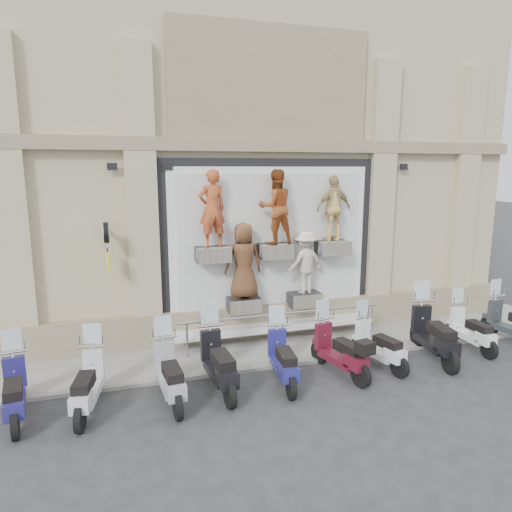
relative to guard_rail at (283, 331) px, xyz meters
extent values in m
plane|color=#2B2B2D|center=(0.00, -2.00, -0.47)|extent=(90.00, 90.00, 0.00)
cube|color=#97948F|center=(0.00, 0.10, -0.43)|extent=(16.00, 2.20, 0.08)
cube|color=black|center=(0.00, 0.96, 1.93)|extent=(5.60, 0.10, 4.30)
cube|color=white|center=(0.00, 0.90, 1.93)|extent=(5.10, 0.06, 3.90)
cube|color=white|center=(0.00, 0.86, 1.93)|extent=(4.70, 0.04, 3.60)
cube|color=white|center=(0.00, 0.55, -0.05)|extent=(5.10, 0.75, 0.10)
cube|color=#28282B|center=(-1.55, 0.59, 1.86)|extent=(0.80, 0.50, 0.35)
imported|color=#D2582C|center=(-1.55, 0.59, 2.93)|extent=(0.72, 0.55, 1.79)
cube|color=#28282B|center=(0.00, 0.59, 1.86)|extent=(0.80, 0.50, 0.35)
imported|color=brown|center=(0.00, 0.59, 2.93)|extent=(0.93, 0.75, 1.79)
cube|color=#28282B|center=(1.55, 0.59, 1.86)|extent=(0.80, 0.50, 0.35)
imported|color=#DBBF79|center=(1.55, 0.59, 2.86)|extent=(1.01, 0.52, 1.65)
cube|color=#28282B|center=(-0.80, 0.59, 0.56)|extent=(0.80, 0.50, 0.35)
imported|color=brown|center=(-0.80, 0.59, 1.66)|extent=(0.92, 0.61, 1.85)
cube|color=#28282B|center=(0.80, 0.59, 0.56)|extent=(0.80, 0.50, 0.35)
imported|color=beige|center=(0.80, 0.59, 1.53)|extent=(1.12, 0.78, 1.58)
cube|color=black|center=(-3.90, 0.72, 2.49)|extent=(0.06, 0.56, 0.06)
cylinder|color=black|center=(-3.90, 0.45, 2.49)|extent=(0.10, 0.46, 0.46)
cube|color=yellow|center=(-3.90, 0.45, 1.89)|extent=(0.04, 0.50, 0.38)
camera|label=1|loc=(-3.67, -9.77, 3.85)|focal=32.00mm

